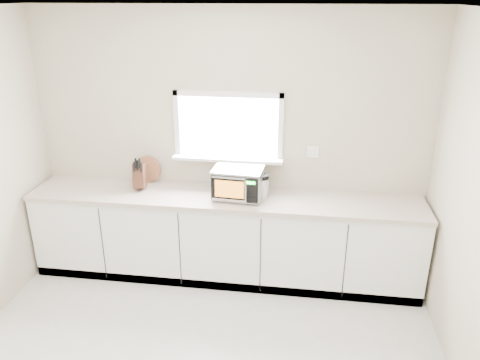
# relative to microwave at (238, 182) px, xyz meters

# --- Properties ---
(back_wall) EXTENTS (4.00, 0.17, 2.70)m
(back_wall) POSITION_rel_microwave_xyz_m (-0.15, 0.32, 0.28)
(back_wall) COLOR #B4AA8F
(back_wall) RESTS_ON ground
(cabinets) EXTENTS (3.92, 0.60, 0.88)m
(cabinets) POSITION_rel_microwave_xyz_m (-0.15, 0.02, -0.64)
(cabinets) COLOR white
(cabinets) RESTS_ON ground
(countertop) EXTENTS (3.92, 0.64, 0.04)m
(countertop) POSITION_rel_microwave_xyz_m (-0.15, 0.01, -0.18)
(countertop) COLOR #B8A698
(countertop) RESTS_ON cabinets
(microwave) EXTENTS (0.50, 0.42, 0.30)m
(microwave) POSITION_rel_microwave_xyz_m (0.00, 0.00, 0.00)
(microwave) COLOR black
(microwave) RESTS_ON countertop
(knife_block) EXTENTS (0.15, 0.25, 0.35)m
(knife_block) POSITION_rel_microwave_xyz_m (-1.03, 0.08, -0.01)
(knife_block) COLOR #4F2A1C
(knife_block) RESTS_ON countertop
(cutting_board) EXTENTS (0.28, 0.07, 0.28)m
(cutting_board) POSITION_rel_microwave_xyz_m (-1.01, 0.26, -0.02)
(cutting_board) COLOR #955A39
(cutting_board) RESTS_ON countertop
(coffee_grinder) EXTENTS (0.16, 0.16, 0.24)m
(coffee_grinder) POSITION_rel_microwave_xyz_m (0.23, 0.04, -0.04)
(coffee_grinder) COLOR #B3B6BB
(coffee_grinder) RESTS_ON countertop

